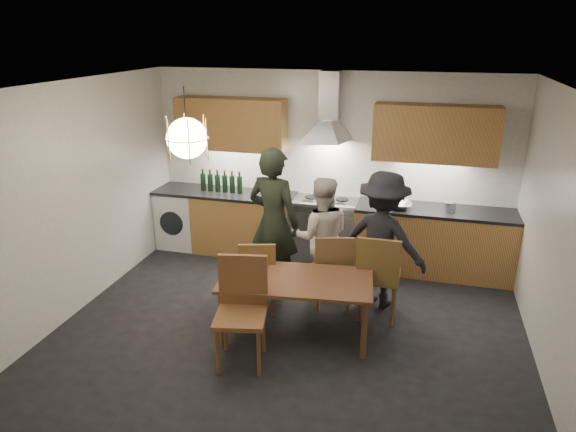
% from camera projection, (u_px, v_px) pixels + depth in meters
% --- Properties ---
extents(ground, '(5.00, 5.00, 0.00)m').
position_uv_depth(ground, '(289.00, 333.00, 5.57)').
color(ground, black).
rests_on(ground, ground).
extents(room_shell, '(5.02, 4.52, 2.61)m').
position_uv_depth(room_shell, '(289.00, 182.00, 4.99)').
color(room_shell, white).
rests_on(room_shell, ground).
extents(counter_run, '(5.00, 0.62, 0.90)m').
position_uv_depth(counter_run, '(326.00, 231.00, 7.18)').
color(counter_run, tan).
rests_on(counter_run, ground).
extents(range_stove, '(0.90, 0.60, 0.92)m').
position_uv_depth(range_stove, '(324.00, 231.00, 7.18)').
color(range_stove, silver).
rests_on(range_stove, ground).
extents(wall_fixtures, '(4.30, 0.54, 1.10)m').
position_uv_depth(wall_fixtures, '(328.00, 128.00, 6.80)').
color(wall_fixtures, '#B78246').
rests_on(wall_fixtures, ground).
extents(pendant_lamp, '(0.43, 0.43, 0.70)m').
position_uv_depth(pendant_lamp, '(187.00, 138.00, 5.00)').
color(pendant_lamp, black).
rests_on(pendant_lamp, ground).
extents(dining_table, '(1.66, 0.97, 0.67)m').
position_uv_depth(dining_table, '(296.00, 285.00, 5.34)').
color(dining_table, brown).
rests_on(dining_table, ground).
extents(chair_back_left, '(0.50, 0.50, 0.90)m').
position_uv_depth(chair_back_left, '(258.00, 272.00, 5.80)').
color(chair_back_left, brown).
rests_on(chair_back_left, ground).
extents(chair_back_mid, '(0.53, 0.53, 0.95)m').
position_uv_depth(chair_back_mid, '(333.00, 267.00, 5.85)').
color(chair_back_mid, brown).
rests_on(chair_back_mid, ground).
extents(chair_back_right, '(0.46, 0.46, 1.02)m').
position_uv_depth(chair_back_right, '(378.00, 272.00, 5.64)').
color(chair_back_right, brown).
rests_on(chair_back_right, ground).
extents(chair_front, '(0.56, 0.56, 1.06)m').
position_uv_depth(chair_front, '(242.00, 303.00, 4.96)').
color(chair_front, brown).
rests_on(chair_front, ground).
extents(person_left, '(0.76, 0.60, 1.84)m').
position_uv_depth(person_left, '(274.00, 222.00, 6.16)').
color(person_left, black).
rests_on(person_left, ground).
extents(person_mid, '(0.84, 0.73, 1.49)m').
position_uv_depth(person_mid, '(321.00, 237.00, 6.19)').
color(person_mid, beige).
rests_on(person_mid, ground).
extents(person_right, '(1.19, 0.90, 1.63)m').
position_uv_depth(person_right, '(382.00, 240.00, 5.91)').
color(person_right, black).
rests_on(person_right, ground).
extents(mixing_bowl, '(0.37, 0.37, 0.08)m').
position_uv_depth(mixing_bowl, '(399.00, 205.00, 6.69)').
color(mixing_bowl, silver).
rests_on(mixing_bowl, counter_run).
extents(stock_pot, '(0.20, 0.20, 0.12)m').
position_uv_depth(stock_pot, '(449.00, 206.00, 6.59)').
color(stock_pot, silver).
rests_on(stock_pot, counter_run).
extents(wine_bottles, '(0.64, 0.08, 0.32)m').
position_uv_depth(wine_bottles, '(221.00, 181.00, 7.34)').
color(wine_bottles, black).
rests_on(wine_bottles, counter_run).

